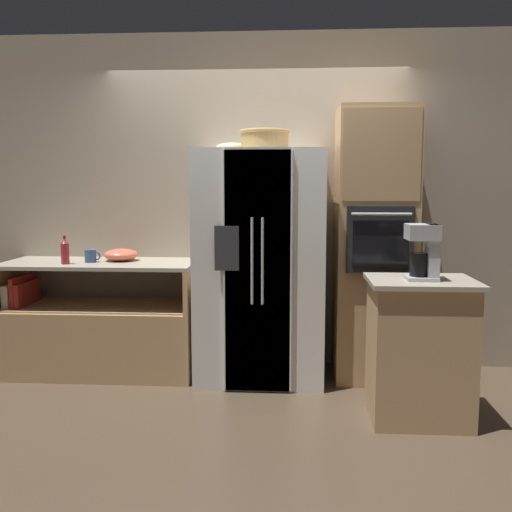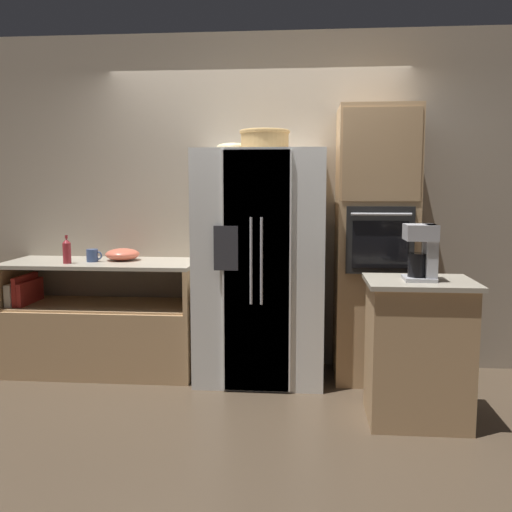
{
  "view_description": "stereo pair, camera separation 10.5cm",
  "coord_description": "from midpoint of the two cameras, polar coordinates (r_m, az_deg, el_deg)",
  "views": [
    {
      "loc": [
        0.31,
        -4.41,
        1.53
      ],
      "look_at": [
        0.03,
        -0.04,
        1.0
      ],
      "focal_mm": 40.0,
      "sensor_mm": 36.0,
      "label": 1
    },
    {
      "loc": [
        0.42,
        -4.41,
        1.53
      ],
      "look_at": [
        0.03,
        -0.04,
        1.0
      ],
      "focal_mm": 40.0,
      "sensor_mm": 36.0,
      "label": 2
    }
  ],
  "objects": [
    {
      "name": "wall_back",
      "position": [
        4.89,
        0.8,
        5.42
      ],
      "size": [
        12.0,
        0.06,
        2.8
      ],
      "color": "tan",
      "rests_on": "ground_plane"
    },
    {
      "name": "counter_left",
      "position": [
        4.95,
        -14.51,
        -7.32
      ],
      "size": [
        1.56,
        0.66,
        0.92
      ],
      "color": "tan",
      "rests_on": "ground_plane"
    },
    {
      "name": "refrigerator",
      "position": [
        4.52,
        1.13,
        -1.01
      ],
      "size": [
        0.99,
        0.79,
        1.81
      ],
      "color": "silver",
      "rests_on": "ground_plane"
    },
    {
      "name": "wall_oven",
      "position": [
        4.6,
        12.42,
        1.05
      ],
      "size": [
        0.6,
        0.67,
        2.14
      ],
      "color": "tan",
      "rests_on": "ground_plane"
    },
    {
      "name": "coffee_maker",
      "position": [
        3.77,
        17.16,
        0.59
      ],
      "size": [
        0.2,
        0.21,
        0.36
      ],
      "color": "#B2B2B7",
      "rests_on": "island_counter"
    },
    {
      "name": "fruit_bowl",
      "position": [
        4.55,
        -1.64,
        10.87
      ],
      "size": [
        0.26,
        0.26,
        0.06
      ],
      "color": "beige",
      "rests_on": "refrigerator"
    },
    {
      "name": "ground_plane",
      "position": [
        4.68,
        0.34,
        -12.13
      ],
      "size": [
        20.0,
        20.0,
        0.0
      ],
      "primitive_type": "plane",
      "color": "#4C3D2D"
    },
    {
      "name": "wicker_basket",
      "position": [
        4.46,
        1.57,
        11.6
      ],
      "size": [
        0.39,
        0.39,
        0.15
      ],
      "color": "tan",
      "rests_on": "refrigerator"
    },
    {
      "name": "bottle_tall",
      "position": [
        4.77,
        -17.8,
        0.5
      ],
      "size": [
        0.07,
        0.07,
        0.23
      ],
      "color": "maroon",
      "rests_on": "counter_left"
    },
    {
      "name": "mixing_bowl",
      "position": [
        4.85,
        -12.6,
        0.16
      ],
      "size": [
        0.28,
        0.28,
        0.1
      ],
      "color": "#DB664C",
      "rests_on": "counter_left"
    },
    {
      "name": "mug",
      "position": [
        4.82,
        -15.43,
        0.05
      ],
      "size": [
        0.13,
        0.09,
        0.1
      ],
      "color": "#384C7A",
      "rests_on": "counter_left"
    },
    {
      "name": "island_counter",
      "position": [
        3.92,
        16.61,
        -9.05
      ],
      "size": [
        0.69,
        0.56,
        0.94
      ],
      "color": "tan",
      "rests_on": "ground_plane"
    }
  ]
}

